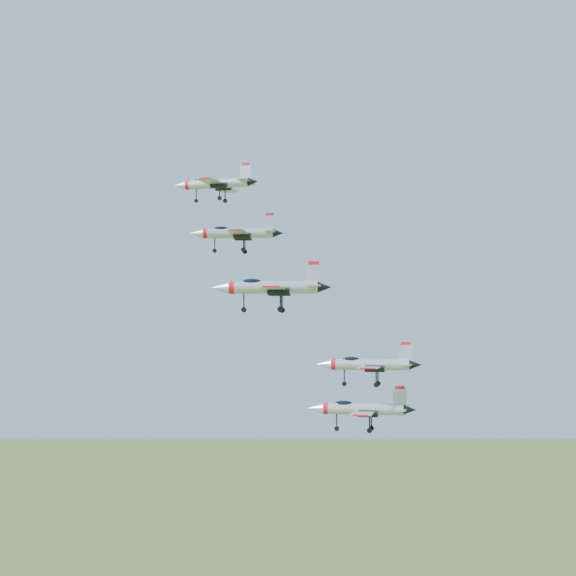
# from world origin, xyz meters

# --- Properties ---
(jet_lead) EXTENTS (13.75, 11.38, 3.67)m
(jet_lead) POSITION_xyz_m (-18.39, 16.44, 149.71)
(jet_lead) COLOR #B2B7C0
(jet_left_high) EXTENTS (12.00, 10.02, 3.21)m
(jet_left_high) POSITION_xyz_m (-9.98, -3.57, 139.25)
(jet_left_high) COLOR #B2B7C0
(jet_right_high) EXTENTS (12.29, 10.23, 3.28)m
(jet_right_high) POSITION_xyz_m (-1.76, -21.64, 131.18)
(jet_right_high) COLOR #B2B7C0
(jet_left_low) EXTENTS (13.59, 11.17, 3.64)m
(jet_left_low) POSITION_xyz_m (6.03, 2.05, 122.68)
(jet_left_low) COLOR #B2B7C0
(jet_right_low) EXTENTS (11.87, 9.74, 3.18)m
(jet_right_low) POSITION_xyz_m (6.53, -13.10, 118.34)
(jet_right_low) COLOR #B2B7C0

